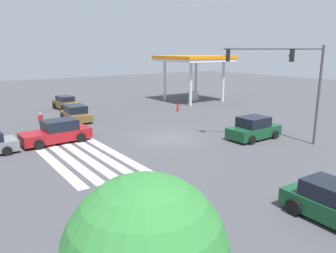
{
  "coord_description": "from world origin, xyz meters",
  "views": [
    {
      "loc": [
        19.88,
        -14.26,
        6.7
      ],
      "look_at": [
        0.0,
        0.0,
        0.91
      ],
      "focal_mm": 35.0,
      "sensor_mm": 36.0,
      "label": 1
    }
  ],
  "objects": [
    {
      "name": "car_5",
      "position": [
        14.15,
        -2.03,
        0.74
      ],
      "size": [
        4.29,
        2.14,
        1.59
      ],
      "rotation": [
        0.0,
        0.0,
        -0.05
      ],
      "color": "#144728",
      "rests_on": "ground_plane"
    },
    {
      "name": "traffic_signal_mast",
      "position": [
        6.16,
        6.16,
        5.0
      ],
      "size": [
        4.86,
        4.86,
        6.98
      ],
      "rotation": [
        0.0,
        0.0,
        -2.36
      ],
      "color": "#47474C",
      "rests_on": "ground_plane"
    },
    {
      "name": "crosswalk_markings",
      "position": [
        0.0,
        -7.03,
        0.0
      ],
      "size": [
        10.79,
        4.4,
        0.01
      ],
      "rotation": [
        0.0,
        0.0,
        1.57
      ],
      "color": "silver",
      "rests_on": "ground_plane"
    },
    {
      "name": "car_1",
      "position": [
        4.0,
        5.18,
        0.79
      ],
      "size": [
        2.18,
        4.29,
        1.72
      ],
      "rotation": [
        0.0,
        0.0,
        1.57
      ],
      "color": "#144728",
      "rests_on": "ground_plane"
    },
    {
      "name": "car_0",
      "position": [
        -16.75,
        -2.3,
        0.72
      ],
      "size": [
        4.33,
        2.07,
        1.53
      ],
      "rotation": [
        0.0,
        0.0,
        0.05
      ],
      "color": "brown",
      "rests_on": "ground_plane"
    },
    {
      "name": "ground_plane",
      "position": [
        0.0,
        0.0,
        0.0
      ],
      "size": [
        117.03,
        117.03,
        0.0
      ],
      "primitive_type": "plane",
      "color": "#47474C"
    },
    {
      "name": "car_4",
      "position": [
        -10.07,
        -3.57,
        0.72
      ],
      "size": [
        4.18,
        2.26,
        1.52
      ],
      "rotation": [
        0.0,
        0.0,
        -0.04
      ],
      "color": "brown",
      "rests_on": "ground_plane"
    },
    {
      "name": "pedestrian",
      "position": [
        -7.9,
        -7.38,
        0.87
      ],
      "size": [
        0.41,
        0.41,
        1.58
      ],
      "rotation": [
        0.0,
        0.0,
        0.75
      ],
      "color": "#232842",
      "rests_on": "ground_plane"
    },
    {
      "name": "gas_station_canopy",
      "position": [
        -13.2,
        13.59,
        5.27
      ],
      "size": [
        7.92,
        7.92,
        5.89
      ],
      "color": "silver",
      "rests_on": "ground_plane"
    },
    {
      "name": "fire_hydrant",
      "position": [
        -8.39,
        7.34,
        0.43
      ],
      "size": [
        0.22,
        0.22,
        0.86
      ],
      "color": "red",
      "rests_on": "ground_plane"
    },
    {
      "name": "car_2",
      "position": [
        -3.72,
        -7.34,
        0.77
      ],
      "size": [
        2.3,
        4.94,
        1.67
      ],
      "rotation": [
        0.0,
        0.0,
        -1.54
      ],
      "color": "maroon",
      "rests_on": "ground_plane"
    }
  ]
}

